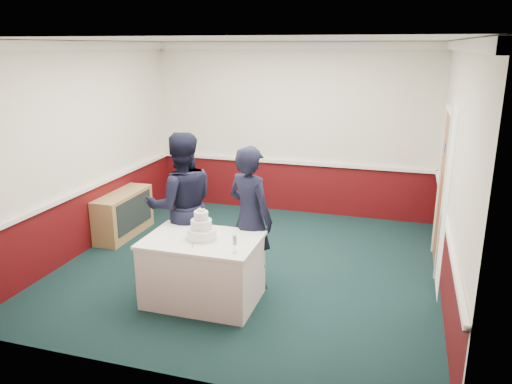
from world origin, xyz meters
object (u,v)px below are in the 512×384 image
(cake_knife, at_px, (192,244))
(person_man, at_px, (182,205))
(sideboard, at_px, (124,214))
(cake_table, at_px, (203,269))
(person_woman, at_px, (250,218))
(champagne_flute, at_px, (235,241))
(wedding_cake, at_px, (202,230))

(cake_knife, distance_m, person_man, 0.97)
(sideboard, xyz_separation_m, cake_knife, (2.01, -1.82, 0.44))
(sideboard, bearing_deg, cake_table, -38.42)
(sideboard, bearing_deg, person_woman, -23.68)
(cake_table, relative_size, person_woman, 0.73)
(cake_table, xyz_separation_m, champagne_flute, (0.50, -0.28, 0.53))
(cake_knife, xyz_separation_m, person_man, (-0.50, 0.81, 0.16))
(cake_knife, xyz_separation_m, person_woman, (0.45, 0.74, 0.11))
(champagne_flute, bearing_deg, cake_table, 150.75)
(wedding_cake, bearing_deg, champagne_flute, -29.25)
(sideboard, relative_size, cake_knife, 5.45)
(cake_knife, bearing_deg, sideboard, 114.19)
(wedding_cake, relative_size, person_woman, 0.20)
(champagne_flute, bearing_deg, sideboard, 143.23)
(cake_knife, bearing_deg, wedding_cake, 57.79)
(person_woman, bearing_deg, champagne_flute, 121.39)
(sideboard, distance_m, cake_table, 2.61)
(person_woman, bearing_deg, person_man, 21.45)
(wedding_cake, height_order, champagne_flute, wedding_cake)
(person_man, relative_size, person_woman, 1.06)
(cake_table, bearing_deg, cake_knife, -98.53)
(sideboard, height_order, cake_knife, cake_knife)
(wedding_cake, xyz_separation_m, champagne_flute, (0.50, -0.28, 0.03))
(cake_table, distance_m, cake_knife, 0.44)
(cake_knife, height_order, person_woman, person_woman)
(champagne_flute, bearing_deg, wedding_cake, 150.75)
(sideboard, height_order, cake_table, cake_table)
(sideboard, relative_size, person_woman, 0.67)
(champagne_flute, height_order, person_woman, person_woman)
(wedding_cake, relative_size, cake_knife, 1.65)
(person_man, bearing_deg, sideboard, -66.52)
(sideboard, relative_size, cake_table, 0.91)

